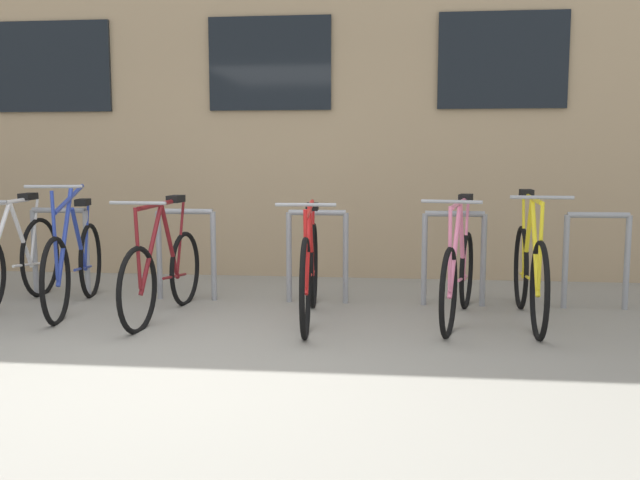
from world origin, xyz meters
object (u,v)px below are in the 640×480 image
bicycle_yellow (529,272)px  bicycle_maroon (163,272)px  bicycle_blue (74,264)px  bicycle_white (13,261)px  bicycle_red (310,271)px  bicycle_pink (458,274)px

bicycle_yellow → bicycle_maroon: bearing=-177.0°
bicycle_blue → bicycle_white: bicycle_blue is taller
bicycle_yellow → bicycle_blue: bearing=179.3°
bicycle_blue → bicycle_red: size_ratio=0.97×
bicycle_pink → bicycle_maroon: bearing=-177.0°
bicycle_white → bicycle_red: bearing=-4.2°
bicycle_maroon → bicycle_yellow: bearing=3.0°
bicycle_blue → bicycle_pink: 3.24m
bicycle_yellow → bicycle_red: bearing=-175.3°
bicycle_white → bicycle_red: 2.62m
bicycle_blue → bicycle_red: bearing=-5.2°
bicycle_white → bicycle_maroon: bearing=-8.3°
bicycle_red → bicycle_pink: bearing=5.5°
bicycle_maroon → bicycle_pink: bearing=3.0°
bicycle_red → bicycle_pink: 1.19m
bicycle_white → bicycle_pink: bearing=-1.2°
bicycle_maroon → bicycle_pink: size_ratio=0.98×
bicycle_maroon → bicycle_yellow: size_ratio=0.93×
bicycle_red → bicycle_yellow: (1.74, 0.14, 0.00)m
bicycle_maroon → bicycle_red: bicycle_maroon is taller
bicycle_blue → bicycle_yellow: (3.79, -0.04, 0.01)m
bicycle_red → bicycle_maroon: bearing=-179.5°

